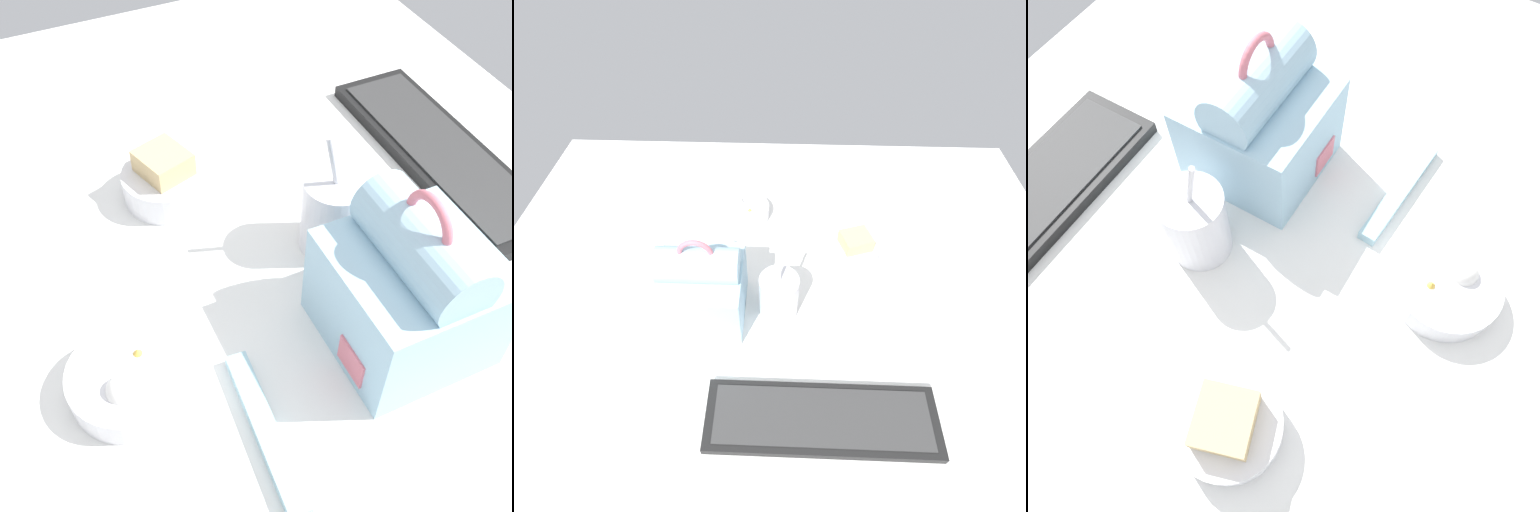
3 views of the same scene
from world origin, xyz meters
TOP-DOWN VIEW (x-y plane):
  - desk_surface at (0.00, 0.00)cm, footprint 140.00×110.00cm
  - keyboard at (-8.17, 33.80)cm, footprint 41.17×12.62cm
  - lunch_bag at (15.67, 10.76)cm, footprint 16.81×16.81cm
  - soup_cup at (-0.17, 10.54)cm, footprint 8.15×8.15cm
  - bento_bowl_sandwich at (-17.63, -5.68)cm, footprint 11.97×11.97cm
  - bento_bowl_snacks at (9.79, -19.68)cm, footprint 13.04×13.04cm
  - chopstick_case at (20.69, -8.62)cm, footprint 18.82×3.73cm

SIDE VIEW (x-z plane):
  - desk_surface at x=0.00cm, z-range 0.00..2.00cm
  - chopstick_case at x=20.69cm, z-range 2.00..3.60cm
  - keyboard at x=-8.17cm, z-range 1.97..4.07cm
  - bento_bowl_snacks at x=9.79cm, z-range 1.29..6.73cm
  - bento_bowl_sandwich at x=-17.63cm, z-range 1.03..8.66cm
  - soup_cup at x=-0.17cm, z-range -1.38..16.72cm
  - lunch_bag at x=15.67cm, z-range -0.65..21.00cm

